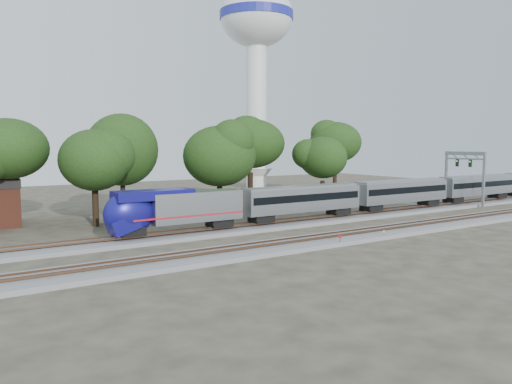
% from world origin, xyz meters
% --- Properties ---
extents(ground, '(160.00, 160.00, 0.00)m').
position_xyz_m(ground, '(0.00, 0.00, 0.00)').
color(ground, '#383328').
rests_on(ground, ground).
extents(track_far, '(160.00, 5.00, 0.73)m').
position_xyz_m(track_far, '(0.00, 6.00, 0.21)').
color(track_far, slate).
rests_on(track_far, ground).
extents(track_near, '(160.00, 5.00, 0.73)m').
position_xyz_m(track_near, '(0.00, -4.00, 0.21)').
color(track_near, slate).
rests_on(track_near, ground).
extents(train, '(118.26, 2.87, 4.23)m').
position_xyz_m(train, '(40.61, 6.00, 3.01)').
color(train, '#ACAEB3').
rests_on(train, ground).
extents(switch_stand_red, '(0.34, 0.14, 1.10)m').
position_xyz_m(switch_stand_red, '(0.57, -6.18, 0.71)').
color(switch_stand_red, '#512D19').
rests_on(switch_stand_red, ground).
extents(switch_stand_white, '(0.27, 0.10, 0.87)m').
position_xyz_m(switch_stand_white, '(6.75, -5.88, 0.55)').
color(switch_stand_white, '#512D19').
rests_on(switch_stand_white, ground).
extents(switch_lever, '(0.55, 0.39, 0.30)m').
position_xyz_m(switch_lever, '(8.02, -5.84, 0.15)').
color(switch_lever, '#512D19').
rests_on(switch_lever, ground).
extents(water_tower, '(15.18, 15.18, 42.01)m').
position_xyz_m(water_tower, '(27.11, 48.29, 31.13)').
color(water_tower, silver).
rests_on(water_tower, ground).
extents(signal_gantry, '(0.57, 6.79, 8.26)m').
position_xyz_m(signal_gantry, '(37.22, 6.00, 6.02)').
color(signal_gantry, gray).
rests_on(signal_gantry, ground).
extents(tree_1, '(9.04, 9.04, 12.74)m').
position_xyz_m(tree_1, '(-23.42, 21.90, 8.88)').
color(tree_1, black).
rests_on(tree_1, ground).
extents(tree_2, '(7.73, 7.73, 10.89)m').
position_xyz_m(tree_2, '(-15.19, 17.43, 7.58)').
color(tree_2, black).
rests_on(tree_2, ground).
extents(tree_3, '(8.81, 8.81, 12.42)m').
position_xyz_m(tree_3, '(-10.13, 23.01, 8.65)').
color(tree_3, black).
rests_on(tree_3, ground).
extents(tree_4, '(7.98, 7.98, 11.25)m').
position_xyz_m(tree_4, '(0.53, 16.51, 7.83)').
color(tree_4, black).
rests_on(tree_4, ground).
extents(tree_5, '(9.62, 9.62, 13.56)m').
position_xyz_m(tree_5, '(10.08, 24.05, 9.45)').
color(tree_5, black).
rests_on(tree_5, ground).
extents(tree_6, '(7.53, 7.53, 10.62)m').
position_xyz_m(tree_6, '(17.75, 16.19, 7.39)').
color(tree_6, black).
rests_on(tree_6, ground).
extents(tree_7, '(9.83, 9.83, 13.86)m').
position_xyz_m(tree_7, '(29.35, 26.29, 9.66)').
color(tree_7, black).
rests_on(tree_7, ground).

